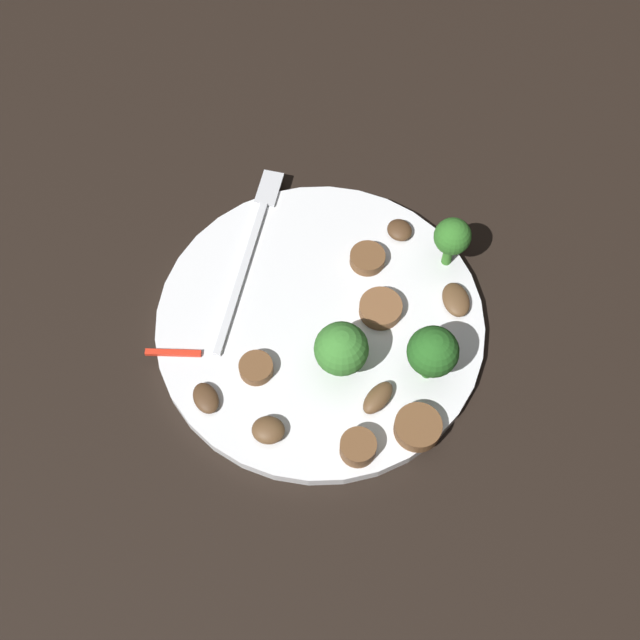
# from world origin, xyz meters

# --- Properties ---
(ground_plane) EXTENTS (1.40, 1.40, 0.00)m
(ground_plane) POSITION_xyz_m (0.00, 0.00, 0.00)
(ground_plane) COLOR black
(plate) EXTENTS (0.26, 0.26, 0.01)m
(plate) POSITION_xyz_m (0.00, 0.00, 0.01)
(plate) COLOR white
(plate) RESTS_ON ground_plane
(fork) EXTENTS (0.18, 0.02, 0.00)m
(fork) POSITION_xyz_m (0.05, 0.07, 0.01)
(fork) COLOR silver
(fork) RESTS_ON plate
(broccoli_floret_0) EXTENTS (0.04, 0.04, 0.05)m
(broccoli_floret_0) POSITION_xyz_m (-0.04, -0.03, 0.04)
(broccoli_floret_0) COLOR #408630
(broccoli_floret_0) RESTS_ON plate
(broccoli_floret_1) EXTENTS (0.03, 0.03, 0.05)m
(broccoli_floret_1) POSITION_xyz_m (0.08, -0.09, 0.05)
(broccoli_floret_1) COLOR #347525
(broccoli_floret_1) RESTS_ON plate
(broccoli_floret_2) EXTENTS (0.04, 0.04, 0.06)m
(broccoli_floret_2) POSITION_xyz_m (-0.02, -0.09, 0.05)
(broccoli_floret_2) COLOR #296420
(broccoli_floret_2) RESTS_ON plate
(sausage_slice_0) EXTENTS (0.03, 0.03, 0.01)m
(sausage_slice_0) POSITION_xyz_m (-0.05, 0.04, 0.02)
(sausage_slice_0) COLOR brown
(sausage_slice_0) RESTS_ON plate
(sausage_slice_1) EXTENTS (0.05, 0.05, 0.01)m
(sausage_slice_1) POSITION_xyz_m (-0.07, -0.09, 0.02)
(sausage_slice_1) COLOR brown
(sausage_slice_1) RESTS_ON plate
(sausage_slice_2) EXTENTS (0.04, 0.04, 0.02)m
(sausage_slice_2) POSITION_xyz_m (-0.10, -0.05, 0.02)
(sausage_slice_2) COLOR brown
(sausage_slice_2) RESTS_ON plate
(sausage_slice_3) EXTENTS (0.04, 0.04, 0.01)m
(sausage_slice_3) POSITION_xyz_m (0.02, -0.04, 0.02)
(sausage_slice_3) COLOR brown
(sausage_slice_3) RESTS_ON plate
(sausage_slice_4) EXTENTS (0.04, 0.04, 0.01)m
(sausage_slice_4) POSITION_xyz_m (0.06, -0.02, 0.02)
(sausage_slice_4) COLOR brown
(sausage_slice_4) RESTS_ON plate
(mushroom_0) EXTENTS (0.03, 0.03, 0.01)m
(mushroom_0) POSITION_xyz_m (-0.06, -0.06, 0.02)
(mushroom_0) COLOR brown
(mushroom_0) RESTS_ON plate
(mushroom_1) EXTENTS (0.04, 0.03, 0.01)m
(mushroom_1) POSITION_xyz_m (0.04, -0.10, 0.02)
(mushroom_1) COLOR brown
(mushroom_1) RESTS_ON plate
(mushroom_2) EXTENTS (0.03, 0.03, 0.01)m
(mushroom_2) POSITION_xyz_m (-0.09, 0.07, 0.02)
(mushroom_2) COLOR #4C331E
(mushroom_2) RESTS_ON plate
(mushroom_4) EXTENTS (0.02, 0.03, 0.01)m
(mushroom_4) POSITION_xyz_m (-0.10, 0.01, 0.02)
(mushroom_4) COLOR brown
(mushroom_4) RESTS_ON plate
(mushroom_5) EXTENTS (0.03, 0.03, 0.01)m
(mushroom_5) POSITION_xyz_m (0.10, -0.04, 0.02)
(mushroom_5) COLOR #4C331E
(mushroom_5) RESTS_ON plate
(pepper_strip_1) EXTENTS (0.01, 0.04, 0.00)m
(pepper_strip_1) POSITION_xyz_m (-0.06, 0.10, 0.01)
(pepper_strip_1) COLOR red
(pepper_strip_1) RESTS_ON plate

